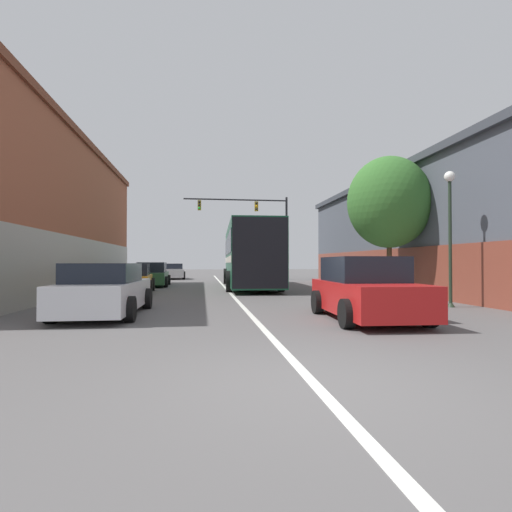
# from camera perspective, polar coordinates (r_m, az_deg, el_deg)

# --- Properties ---
(ground_plane) EXTENTS (160.00, 160.00, 0.00)m
(ground_plane) POSITION_cam_1_polar(r_m,az_deg,el_deg) (4.78, 8.41, -17.73)
(ground_plane) COLOR #565454
(lane_center_line) EXTENTS (0.14, 44.47, 0.01)m
(lane_center_line) POSITION_cam_1_polar(r_m,az_deg,el_deg) (20.71, -4.19, -4.78)
(lane_center_line) COLOR silver
(lane_center_line) RESTS_ON ground_plane
(building_left_brick) EXTENTS (6.27, 19.70, 7.03)m
(building_left_brick) POSITION_cam_1_polar(r_m,az_deg,el_deg) (20.86, -30.96, 5.36)
(building_left_brick) COLOR #995138
(building_left_brick) RESTS_ON ground_plane
(building_right_storefront) EXTENTS (10.39, 22.20, 5.78)m
(building_right_storefront) POSITION_cam_1_polar(r_m,az_deg,el_deg) (23.01, 28.99, 3.23)
(building_right_storefront) COLOR #4C515B
(building_right_storefront) RESTS_ON ground_plane
(bus) EXTENTS (3.08, 11.92, 3.37)m
(bus) POSITION_cam_1_polar(r_m,az_deg,el_deg) (22.57, -0.98, 0.33)
(bus) COLOR #145133
(bus) RESTS_ON ground_plane
(hatchback_foreground) EXTENTS (2.15, 4.09, 1.52)m
(hatchback_foreground) POSITION_cam_1_polar(r_m,az_deg,el_deg) (10.12, 15.38, -4.70)
(hatchback_foreground) COLOR red
(hatchback_foreground) RESTS_ON ground_plane
(parked_car_left_near) EXTENTS (2.42, 4.58, 1.31)m
(parked_car_left_near) POSITION_cam_1_polar(r_m,az_deg,el_deg) (34.73, -11.94, -2.17)
(parked_car_left_near) COLOR silver
(parked_car_left_near) RESTS_ON ground_plane
(parked_car_left_mid) EXTENTS (2.24, 4.11, 1.33)m
(parked_car_left_mid) POSITION_cam_1_polar(r_m,az_deg,el_deg) (19.06, -17.47, -3.16)
(parked_car_left_mid) COLOR orange
(parked_car_left_mid) RESTS_ON ground_plane
(parked_car_left_far) EXTENTS (2.01, 4.49, 1.40)m
(parked_car_left_far) POSITION_cam_1_polar(r_m,az_deg,el_deg) (24.23, -14.57, -2.63)
(parked_car_left_far) COLOR #285633
(parked_car_left_far) RESTS_ON ground_plane
(parked_car_left_distant) EXTENTS (1.99, 4.49, 1.37)m
(parked_car_left_distant) POSITION_cam_1_polar(r_m,az_deg,el_deg) (11.23, -20.71, -4.61)
(parked_car_left_distant) COLOR silver
(parked_car_left_distant) RESTS_ON ground_plane
(traffic_signal_gantry) EXTENTS (8.65, 0.36, 6.91)m
(traffic_signal_gantry) POSITION_cam_1_polar(r_m,az_deg,el_deg) (33.36, 0.15, 5.28)
(traffic_signal_gantry) COLOR black
(traffic_signal_gantry) RESTS_ON ground_plane
(street_lamp) EXTENTS (0.33, 0.33, 4.25)m
(street_lamp) POSITION_cam_1_polar(r_m,az_deg,el_deg) (13.87, 25.98, 4.01)
(street_lamp) COLOR #233323
(street_lamp) RESTS_ON ground_plane
(street_tree_near) EXTENTS (3.41, 3.07, 5.74)m
(street_tree_near) POSITION_cam_1_polar(r_m,az_deg,el_deg) (17.37, 18.47, 7.28)
(street_tree_near) COLOR #4C3823
(street_tree_near) RESTS_ON ground_plane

